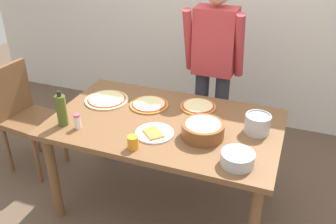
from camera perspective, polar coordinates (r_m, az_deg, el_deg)
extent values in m
plane|color=brown|center=(3.09, -0.33, -13.67)|extent=(8.00, 8.00, 0.00)
cube|color=brown|center=(2.64, -0.38, -1.82)|extent=(1.60, 0.96, 0.04)
cylinder|color=brown|center=(2.89, -17.00, -9.48)|extent=(0.07, 0.07, 0.72)
cylinder|color=brown|center=(3.42, -9.28, -1.85)|extent=(0.07, 0.07, 0.72)
cylinder|color=brown|center=(3.06, 15.20, -6.69)|extent=(0.07, 0.07, 0.72)
cylinder|color=#2D2D38|center=(3.41, 5.01, -0.36)|extent=(0.12, 0.12, 0.85)
cylinder|color=#2D2D38|center=(3.38, 7.94, -0.89)|extent=(0.12, 0.12, 0.85)
cube|color=#B7383D|center=(3.11, 7.19, 10.64)|extent=(0.34, 0.20, 0.55)
cylinder|color=#B7383D|center=(3.12, 3.15, 10.86)|extent=(0.07, 0.21, 0.55)
cylinder|color=#B7383D|center=(3.03, 10.86, 9.82)|extent=(0.07, 0.21, 0.55)
cube|color=brown|center=(3.41, -20.03, -1.27)|extent=(0.44, 0.44, 0.05)
cube|color=brown|center=(3.43, -22.85, 3.05)|extent=(0.08, 0.38, 0.45)
cylinder|color=brown|center=(3.33, -19.27, -6.97)|extent=(0.04, 0.04, 0.45)
cylinder|color=brown|center=(3.53, -15.49, -4.18)|extent=(0.04, 0.04, 0.45)
cylinder|color=brown|center=(3.56, -23.19, -5.32)|extent=(0.04, 0.04, 0.45)
cylinder|color=brown|center=(3.74, -19.43, -2.80)|extent=(0.04, 0.04, 0.45)
cylinder|color=beige|center=(2.95, -9.32, 1.80)|extent=(0.34, 0.34, 0.01)
cylinder|color=#B22D1E|center=(2.94, -9.33, 1.94)|extent=(0.30, 0.30, 0.00)
cylinder|color=beige|center=(2.94, -9.34, 2.01)|extent=(0.28, 0.28, 0.00)
cylinder|color=#C67A33|center=(2.82, 4.60, 0.80)|extent=(0.27, 0.27, 0.01)
cylinder|color=#B22D1E|center=(2.82, 4.60, 0.94)|extent=(0.24, 0.24, 0.00)
cylinder|color=beige|center=(2.81, 4.61, 1.01)|extent=(0.22, 0.22, 0.00)
cylinder|color=#C67A33|center=(2.84, -2.90, 1.09)|extent=(0.30, 0.30, 0.01)
cylinder|color=#B22D1E|center=(2.84, -2.90, 1.23)|extent=(0.26, 0.26, 0.00)
cylinder|color=beige|center=(2.84, -2.90, 1.30)|extent=(0.24, 0.24, 0.00)
cylinder|color=white|center=(2.49, -2.06, -3.23)|extent=(0.26, 0.26, 0.01)
cube|color=#CC8438|center=(2.47, -2.25, -3.22)|extent=(0.17, 0.17, 0.01)
cylinder|color=brown|center=(2.45, 5.32, -2.78)|extent=(0.28, 0.28, 0.10)
ellipsoid|color=beige|center=(2.43, 5.37, -1.98)|extent=(0.25, 0.25, 0.05)
cylinder|color=#B7B7BC|center=(2.24, 10.54, -6.99)|extent=(0.20, 0.20, 0.08)
cylinder|color=#47561E|center=(2.64, -15.90, 0.20)|extent=(0.07, 0.07, 0.22)
cylinder|color=black|center=(2.59, -16.27, 2.69)|extent=(0.03, 0.03, 0.04)
cylinder|color=#B7B7BC|center=(2.55, 13.45, -1.84)|extent=(0.17, 0.17, 0.12)
torus|color=#A5A5AD|center=(2.52, 13.62, -0.59)|extent=(0.17, 0.17, 0.01)
cylinder|color=orange|center=(2.34, -5.37, -4.63)|extent=(0.07, 0.07, 0.08)
cylinder|color=white|center=(2.61, -13.60, -1.53)|extent=(0.04, 0.04, 0.09)
cylinder|color=#D84C66|center=(2.58, -13.74, -0.52)|extent=(0.04, 0.04, 0.02)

